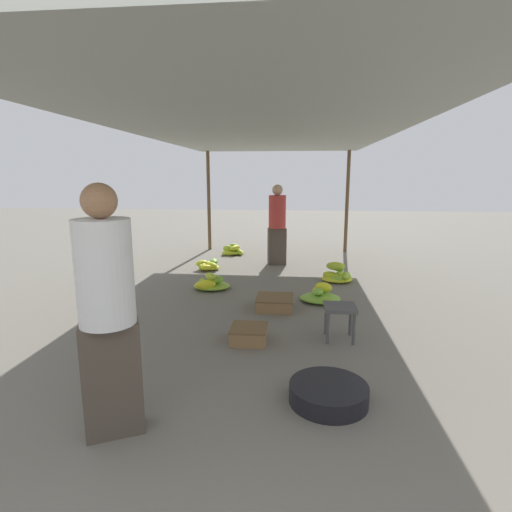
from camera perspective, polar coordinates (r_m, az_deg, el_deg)
The scene contains 14 objects.
canopy_post_back_left at distance 9.76m, azimuth -6.76°, elevation 7.77°, with size 0.08×0.08×2.35m, color brown.
canopy_post_back_right at distance 9.60m, azimuth 12.88°, elevation 7.51°, with size 0.08×0.08×2.35m, color brown.
canopy_tarp at distance 5.66m, azimuth 1.02°, elevation 17.49°, with size 3.68×8.20×0.04m, color #9EA399.
vendor_foreground at distance 2.83m, azimuth -20.47°, elevation -7.21°, with size 0.49×0.49×1.72m.
stool at distance 4.46m, azimuth 11.90°, elevation -7.85°, with size 0.34×0.34×0.39m.
basin_black at distance 3.38m, azimuth 10.32°, elevation -18.74°, with size 0.62×0.62×0.15m.
banana_pile_left_0 at distance 7.69m, azimuth -6.93°, elevation -1.37°, with size 0.48×0.52×0.20m.
banana_pile_left_1 at distance 9.17m, azimuth -3.41°, elevation 0.76°, with size 0.52×0.57×0.24m.
banana_pile_left_2 at distance 6.36m, azimuth -6.52°, elevation -3.98°, with size 0.58×0.58×0.28m.
banana_pile_right_0 at distance 6.94m, azimuth 11.65°, elevation -2.71°, with size 0.55×0.54×0.34m.
banana_pile_right_1 at distance 5.82m, azimuth 9.24°, elevation -5.68°, with size 0.58×0.65×0.24m.
crate_near at distance 5.42m, azimuth 2.70°, elevation -6.68°, with size 0.49×0.49×0.17m.
crate_mid at distance 4.39m, azimuth -1.02°, elevation -11.09°, with size 0.39×0.39×0.17m.
shopper_walking_mid at distance 8.01m, azimuth 3.04°, elevation 4.64°, with size 0.41×0.41×1.61m.
Camera 1 is at (0.47, -1.41, 1.75)m, focal length 28.00 mm.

